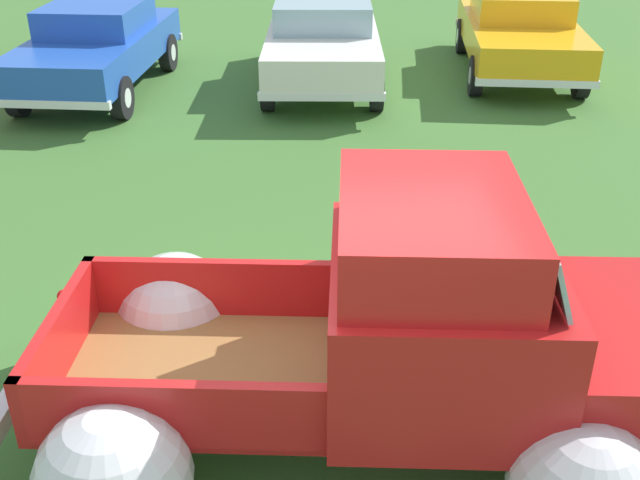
% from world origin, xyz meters
% --- Properties ---
extents(ground_plane, '(80.00, 80.00, 0.00)m').
position_xyz_m(ground_plane, '(0.00, 0.00, 0.00)').
color(ground_plane, '#3D6B2D').
extents(vintage_pickup_truck, '(4.83, 3.26, 1.96)m').
position_xyz_m(vintage_pickup_truck, '(0.38, -0.05, 0.76)').
color(vintage_pickup_truck, black).
rests_on(vintage_pickup_truck, ground).
extents(show_car_1, '(2.58, 4.60, 1.43)m').
position_xyz_m(show_car_1, '(-2.95, 8.86, 0.78)').
color(show_car_1, black).
rests_on(show_car_1, ground).
extents(show_car_2, '(2.37, 4.47, 1.43)m').
position_xyz_m(show_car_2, '(0.83, 8.79, 0.78)').
color(show_car_2, black).
rests_on(show_car_2, ground).
extents(show_car_3, '(2.72, 4.76, 1.43)m').
position_xyz_m(show_car_3, '(4.42, 9.20, 0.78)').
color(show_car_3, black).
rests_on(show_car_3, ground).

